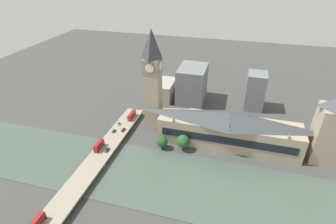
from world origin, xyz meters
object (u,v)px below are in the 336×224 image
(double_decker_bus_rear, at_px, (132,115))
(car_northbound_mid, at_px, (119,124))
(clock_tower, at_px, (153,78))
(road_bridge, at_px, (96,161))
(car_northbound_tail, at_px, (114,131))
(car_northbound_lead, at_px, (107,150))
(parliament_hall, at_px, (228,129))
(car_southbound_lead, at_px, (123,130))
(double_decker_bus_mid, at_px, (99,145))
(victoria_tower, at_px, (330,130))
(double_decker_bus_lead, at_px, (36,223))

(double_decker_bus_rear, relative_size, car_northbound_mid, 2.96)
(clock_tower, distance_m, road_bridge, 70.28)
(double_decker_bus_rear, bearing_deg, car_northbound_tail, 166.59)
(car_northbound_lead, bearing_deg, car_northbound_mid, 10.73)
(parliament_hall, xyz_separation_m, car_southbound_lead, (-10.51, 75.67, -7.74))
(double_decker_bus_rear, distance_m, car_northbound_tail, 22.63)
(double_decker_bus_mid, relative_size, car_northbound_mid, 2.63)
(victoria_tower, distance_m, road_bridge, 149.04)
(clock_tower, bearing_deg, road_bridge, 159.95)
(parliament_hall, distance_m, clock_tower, 65.18)
(clock_tower, relative_size, car_northbound_mid, 19.03)
(road_bridge, distance_m, car_northbound_lead, 11.23)
(road_bridge, bearing_deg, car_northbound_tail, 4.82)
(car_northbound_lead, xyz_separation_m, car_southbound_lead, (24.93, -0.55, -0.03))
(double_decker_bus_mid, bearing_deg, clock_tower, -28.15)
(victoria_tower, relative_size, car_northbound_lead, 11.05)
(double_decker_bus_lead, height_order, double_decker_bus_mid, double_decker_bus_mid)
(double_decker_bus_mid, bearing_deg, road_bridge, -163.16)
(parliament_hall, bearing_deg, double_decker_bus_rear, 83.89)
(victoria_tower, xyz_separation_m, car_northbound_tail, (-13.82, 143.00, -18.36))
(clock_tower, height_order, victoria_tower, clock_tower)
(double_decker_bus_lead, height_order, car_northbound_tail, double_decker_bus_lead)
(parliament_hall, height_order, car_southbound_lead, parliament_hall)
(clock_tower, relative_size, road_bridge, 0.56)
(clock_tower, bearing_deg, parliament_hall, -99.90)
(double_decker_bus_lead, bearing_deg, car_northbound_mid, 0.26)
(car_northbound_lead, relative_size, car_northbound_mid, 1.15)
(parliament_hall, bearing_deg, car_southbound_lead, 97.90)
(double_decker_bus_lead, relative_size, car_northbound_mid, 2.88)
(car_northbound_mid, relative_size, car_northbound_tail, 0.98)
(victoria_tower, distance_m, double_decker_bus_lead, 173.74)
(road_bridge, height_order, car_northbound_mid, car_northbound_mid)
(parliament_hall, bearing_deg, car_northbound_mid, 92.74)
(car_northbound_lead, relative_size, car_southbound_lead, 0.98)
(clock_tower, bearing_deg, car_northbound_mid, 120.59)
(victoria_tower, bearing_deg, parliament_hall, 90.05)
(car_southbound_lead, bearing_deg, double_decker_bus_mid, 164.56)
(double_decker_bus_rear, relative_size, car_southbound_lead, 2.54)
(double_decker_bus_mid, xyz_separation_m, double_decker_bus_rear, (42.94, -5.96, -0.15))
(car_northbound_tail, bearing_deg, car_northbound_mid, 3.16)
(double_decker_bus_mid, relative_size, double_decker_bus_rear, 0.89)
(double_decker_bus_rear, bearing_deg, double_decker_bus_mid, 172.10)
(double_decker_bus_lead, relative_size, car_northbound_lead, 2.51)
(car_northbound_tail, bearing_deg, victoria_tower, -84.48)
(double_decker_bus_lead, distance_m, car_southbound_lead, 86.80)
(road_bridge, distance_m, car_northbound_tail, 32.61)
(double_decker_bus_mid, distance_m, car_northbound_lead, 6.52)
(car_northbound_mid, xyz_separation_m, car_northbound_tail, (-9.83, -0.54, -0.05))
(road_bridge, bearing_deg, victoria_tower, -71.74)
(car_southbound_lead, bearing_deg, clock_tower, -39.99)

